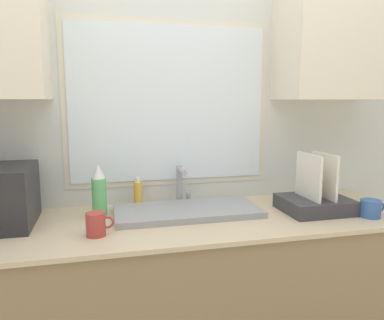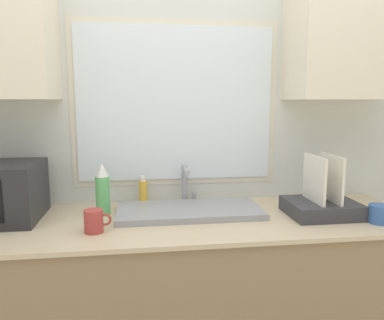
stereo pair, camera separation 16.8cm
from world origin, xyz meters
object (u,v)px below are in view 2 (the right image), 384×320
object	(u,v)px
faucet	(186,182)
mug_near_sink	(94,221)
spray_bottle	(103,190)
dish_rack	(322,203)
soap_bottle	(143,192)

from	to	relation	value
faucet	mug_near_sink	bearing A→B (deg)	-138.84
spray_bottle	dish_rack	bearing A→B (deg)	-8.36
dish_rack	mug_near_sink	world-z (taller)	dish_rack
mug_near_sink	spray_bottle	bearing A→B (deg)	86.84
faucet	soap_bottle	distance (m)	0.23
faucet	dish_rack	bearing A→B (deg)	-24.43
spray_bottle	mug_near_sink	world-z (taller)	spray_bottle
dish_rack	spray_bottle	bearing A→B (deg)	171.64
dish_rack	spray_bottle	size ratio (longest dim) A/B	1.28
soap_bottle	mug_near_sink	distance (m)	0.44
spray_bottle	faucet	bearing A→B (deg)	17.18
faucet	dish_rack	size ratio (longest dim) A/B	0.64
dish_rack	spray_bottle	distance (m)	1.05
dish_rack	mug_near_sink	bearing A→B (deg)	-174.81
faucet	spray_bottle	bearing A→B (deg)	-162.82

